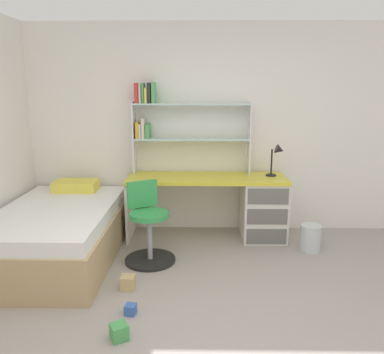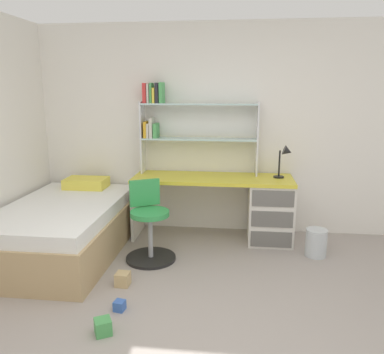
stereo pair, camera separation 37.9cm
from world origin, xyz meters
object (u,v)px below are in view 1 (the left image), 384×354
bed_platform (58,233)px  waste_bin (310,238)px  bookshelf_hutch (173,120)px  toy_block_green_2 (119,332)px  desk (248,204)px  desk_lamp (278,155)px  toy_block_blue_0 (131,309)px  swivel_chair (148,230)px  toy_block_natural_1 (128,282)px

bed_platform → waste_bin: bed_platform is taller
bookshelf_hutch → toy_block_green_2: bookshelf_hutch is taller
desk → desk_lamp: size_ratio=4.83×
waste_bin → toy_block_green_2: 2.39m
desk → bed_platform: desk is taller
waste_bin → toy_block_blue_0: 2.18m
swivel_chair → toy_block_natural_1: 0.66m
waste_bin → bookshelf_hutch: bearing=159.5°
toy_block_blue_0 → toy_block_green_2: (-0.03, -0.31, 0.02)m
desk → desk_lamp: (0.33, 0.03, 0.58)m
desk_lamp → toy_block_natural_1: bearing=-140.3°
bed_platform → toy_block_natural_1: bearing=-37.1°
bed_platform → toy_block_natural_1: (0.83, -0.63, -0.22)m
toy_block_natural_1 → waste_bin: bearing=24.9°
desk_lamp → swivel_chair: desk_lamp is taller
swivel_chair → toy_block_green_2: swivel_chair is taller
desk → desk_lamp: desk_lamp is taller
toy_block_natural_1 → toy_block_green_2: bearing=-84.7°
desk → toy_block_green_2: 2.31m
toy_block_natural_1 → toy_block_green_2: size_ratio=1.06×
desk_lamp → toy_block_natural_1: desk_lamp is taller
toy_block_blue_0 → waste_bin: bearing=35.6°
waste_bin → toy_block_blue_0: waste_bin is taller
toy_block_blue_0 → toy_block_natural_1: (-0.09, 0.40, 0.02)m
desk → toy_block_natural_1: 1.79m
waste_bin → toy_block_green_2: waste_bin is taller
waste_bin → toy_block_natural_1: 2.05m
desk_lamp → swivel_chair: bearing=-154.3°
bookshelf_hutch → toy_block_green_2: bearing=-96.9°
bed_platform → toy_block_green_2: bearing=-56.2°
toy_block_natural_1 → desk_lamp: bearing=39.7°
bookshelf_hutch → toy_block_blue_0: size_ratio=16.88×
desk_lamp → waste_bin: desk_lamp is taller
toy_block_blue_0 → desk: bearing=55.9°
bookshelf_hutch → toy_block_green_2: 2.54m
toy_block_natural_1 → toy_block_green_2: 0.71m
waste_bin → desk: bearing=148.7°
bed_platform → toy_block_green_2: (0.90, -1.34, -0.22)m
swivel_chair → toy_block_green_2: 1.34m
desk_lamp → waste_bin: bearing=-53.0°
bookshelf_hutch → toy_block_natural_1: bearing=-102.7°
desk_lamp → swivel_chair: (-1.43, -0.69, -0.67)m
bed_platform → toy_block_natural_1: 1.06m
desk → bed_platform: (-2.05, -0.63, -0.14)m
swivel_chair → bed_platform: 0.95m
desk_lamp → toy_block_blue_0: bearing=-130.8°
desk_lamp → bed_platform: (-2.38, -0.66, -0.72)m
desk → waste_bin: size_ratio=6.27×
desk_lamp → waste_bin: size_ratio=1.30×
desk → desk_lamp: bearing=4.3°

